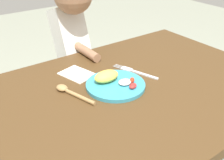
{
  "coord_description": "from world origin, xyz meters",
  "views": [
    {
      "loc": [
        -0.53,
        -0.7,
        1.27
      ],
      "look_at": [
        0.03,
        0.07,
        0.74
      ],
      "focal_mm": 43.09,
      "sensor_mm": 36.0,
      "label": 1
    }
  ],
  "objects": [
    {
      "name": "plate",
      "position": [
        0.02,
        0.05,
        0.73
      ],
      "size": [
        0.24,
        0.24,
        0.06
      ],
      "color": "teal",
      "rests_on": "dining_table"
    },
    {
      "name": "fork",
      "position": [
        0.17,
        0.09,
        0.72
      ],
      "size": [
        0.09,
        0.22,
        0.01
      ],
      "rotation": [
        0.0,
        0.0,
        1.9
      ],
      "color": "silver",
      "rests_on": "dining_table"
    },
    {
      "name": "person",
      "position": [
        0.09,
        0.53,
        0.64
      ],
      "size": [
        0.19,
        0.38,
        1.09
      ],
      "rotation": [
        0.0,
        0.0,
        3.14
      ],
      "color": "#493C6B",
      "rests_on": "ground_plane"
    },
    {
      "name": "spoon",
      "position": [
        -0.15,
        0.1,
        0.73
      ],
      "size": [
        0.08,
        0.19,
        0.02
      ],
      "rotation": [
        0.0,
        0.0,
        1.86
      ],
      "color": "#A8824F",
      "rests_on": "dining_table"
    },
    {
      "name": "dining_table",
      "position": [
        0.0,
        0.0,
        0.62
      ],
      "size": [
        1.39,
        0.85,
        0.72
      ],
      "color": "#4D341A",
      "rests_on": "ground_plane"
    },
    {
      "name": "napkin",
      "position": [
        -0.05,
        0.22,
        0.72
      ],
      "size": [
        0.14,
        0.16,
        0.0
      ],
      "primitive_type": "cube",
      "rotation": [
        0.0,
        0.0,
        0.26
      ],
      "color": "white",
      "rests_on": "dining_table"
    }
  ]
}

